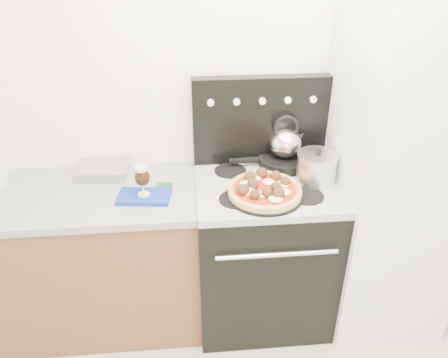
{
  "coord_description": "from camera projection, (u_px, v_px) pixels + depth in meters",
  "views": [
    {
      "loc": [
        -0.33,
        -0.82,
        2.11
      ],
      "look_at": [
        -0.16,
        1.05,
        1.03
      ],
      "focal_mm": 35.0,
      "sensor_mm": 36.0,
      "label": 1
    }
  ],
  "objects": [
    {
      "name": "pizza_pan",
      "position": [
        265.0,
        195.0,
        2.23
      ],
      "size": [
        0.48,
        0.48,
        0.01
      ],
      "primitive_type": "cylinder",
      "rotation": [
        0.0,
        0.0,
        -0.26
      ],
      "color": "black",
      "rests_on": "cooktop"
    },
    {
      "name": "foil_sheet",
      "position": [
        104.0,
        170.0,
        2.45
      ],
      "size": [
        0.28,
        0.22,
        0.05
      ],
      "primitive_type": "cube",
      "rotation": [
        0.0,
        0.0,
        -0.06
      ],
      "color": "silver",
      "rests_on": "countertop"
    },
    {
      "name": "fridge",
      "position": [
        395.0,
        175.0,
        2.36
      ],
      "size": [
        0.64,
        0.68,
        1.9
      ],
      "primitive_type": "cube",
      "color": "silver",
      "rests_on": "ground"
    },
    {
      "name": "oven_mitt",
      "position": [
        144.0,
        197.0,
        2.24
      ],
      "size": [
        0.28,
        0.19,
        0.02
      ],
      "primitive_type": "cube",
      "rotation": [
        0.0,
        0.0,
        -0.13
      ],
      "color": "#112D9C",
      "rests_on": "countertop"
    },
    {
      "name": "base_cabinet",
      "position": [
        73.0,
        263.0,
        2.52
      ],
      "size": [
        1.45,
        0.6,
        0.86
      ],
      "primitive_type": "cube",
      "color": "brown",
      "rests_on": "ground"
    },
    {
      "name": "stock_pot",
      "position": [
        316.0,
        168.0,
        2.33
      ],
      "size": [
        0.26,
        0.26,
        0.15
      ],
      "primitive_type": "cylinder",
      "rotation": [
        0.0,
        0.0,
        0.33
      ],
      "color": "silver",
      "rests_on": "cooktop"
    },
    {
      "name": "tea_kettle",
      "position": [
        285.0,
        140.0,
        2.45
      ],
      "size": [
        0.22,
        0.22,
        0.21
      ],
      "primitive_type": null,
      "rotation": [
        0.0,
        0.0,
        0.17
      ],
      "color": "silver",
      "rests_on": "skillet"
    },
    {
      "name": "skillet",
      "position": [
        284.0,
        161.0,
        2.51
      ],
      "size": [
        0.3,
        0.3,
        0.05
      ],
      "primitive_type": "cylinder",
      "rotation": [
        0.0,
        0.0,
        0.04
      ],
      "color": "black",
      "rests_on": "cooktop"
    },
    {
      "name": "beer_glass",
      "position": [
        142.0,
        181.0,
        2.19
      ],
      "size": [
        0.08,
        0.08,
        0.17
      ],
      "primitive_type": null,
      "rotation": [
        0.0,
        0.0,
        0.08
      ],
      "color": "black",
      "rests_on": "oven_mitt"
    },
    {
      "name": "countertop",
      "position": [
        58.0,
        197.0,
        2.3
      ],
      "size": [
        1.48,
        0.63,
        0.04
      ],
      "primitive_type": "cube",
      "color": "gray",
      "rests_on": "base_cabinet"
    },
    {
      "name": "stove_body",
      "position": [
        263.0,
        253.0,
        2.58
      ],
      "size": [
        0.76,
        0.65,
        0.88
      ],
      "primitive_type": "cube",
      "color": "black",
      "rests_on": "ground"
    },
    {
      "name": "room_shell",
      "position": [
        295.0,
        233.0,
        1.41
      ],
      "size": [
        3.52,
        3.01,
        2.52
      ],
      "color": "#B8B19A",
      "rests_on": "ground"
    },
    {
      "name": "cooktop",
      "position": [
        266.0,
        186.0,
        2.35
      ],
      "size": [
        0.76,
        0.65,
        0.04
      ],
      "primitive_type": "cube",
      "color": "#ADADB2",
      "rests_on": "stove_body"
    },
    {
      "name": "backguard",
      "position": [
        260.0,
        120.0,
        2.46
      ],
      "size": [
        0.76,
        0.08,
        0.5
      ],
      "primitive_type": "cube",
      "color": "black",
      "rests_on": "cooktop"
    },
    {
      "name": "pizza",
      "position": [
        265.0,
        189.0,
        2.21
      ],
      "size": [
        0.45,
        0.45,
        0.05
      ],
      "primitive_type": null,
      "rotation": [
        0.0,
        0.0,
        -0.23
      ],
      "color": "#D58F49",
      "rests_on": "pizza_pan"
    }
  ]
}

